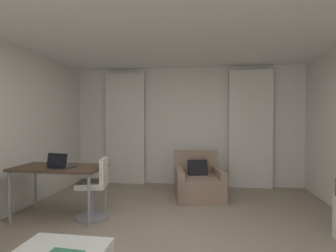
# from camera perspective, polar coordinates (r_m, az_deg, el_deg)

# --- Properties ---
(wall_window) EXTENTS (5.12, 0.06, 2.60)m
(wall_window) POSITION_cam_1_polar(r_m,az_deg,el_deg) (5.70, 4.06, -0.03)
(wall_window) COLOR silver
(wall_window) RESTS_ON ground
(ceiling) EXTENTS (5.12, 6.12, 0.06)m
(ceiling) POSITION_cam_1_polar(r_m,az_deg,el_deg) (2.94, -0.52, 25.25)
(ceiling) COLOR white
(ceiling) RESTS_ON wall_left
(curtain_left_panel) EXTENTS (0.90, 0.06, 2.50)m
(curtain_left_panel) POSITION_cam_1_polar(r_m,az_deg,el_deg) (5.84, -9.63, -0.51)
(curtain_left_panel) COLOR silver
(curtain_left_panel) RESTS_ON ground
(curtain_right_panel) EXTENTS (0.90, 0.06, 2.50)m
(curtain_right_panel) POSITION_cam_1_polar(r_m,az_deg,el_deg) (5.64, 18.03, -0.62)
(curtain_right_panel) COLOR silver
(curtain_right_panel) RESTS_ON ground
(armchair) EXTENTS (0.99, 0.99, 0.83)m
(armchair) POSITION_cam_1_polar(r_m,az_deg,el_deg) (4.87, 6.83, -12.51)
(armchair) COLOR #997A66
(armchair) RESTS_ON ground
(desk) EXTENTS (1.27, 0.65, 0.76)m
(desk) POSITION_cam_1_polar(r_m,az_deg,el_deg) (4.12, -23.15, -9.22)
(desk) COLOR #4C3828
(desk) RESTS_ON ground
(desk_chair) EXTENTS (0.48, 0.48, 0.88)m
(desk_chair) POSITION_cam_1_polar(r_m,az_deg,el_deg) (3.99, -16.04, -13.91)
(desk_chair) COLOR gray
(desk_chair) RESTS_ON ground
(laptop) EXTENTS (0.35, 0.29, 0.22)m
(laptop) POSITION_cam_1_polar(r_m,az_deg,el_deg) (3.97, -22.94, -7.99)
(laptop) COLOR #2D2D33
(laptop) RESTS_ON desk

